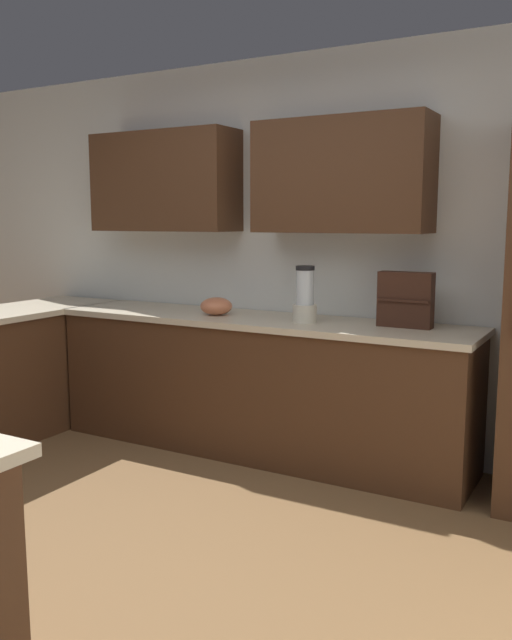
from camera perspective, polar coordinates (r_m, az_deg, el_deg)
ground_plane at (r=3.23m, az=-14.26°, el=-19.97°), size 14.00×14.00×0.00m
wall_back at (r=4.56m, az=2.52°, el=7.21°), size 6.00×0.44×2.60m
lower_cabinets_back at (r=4.43m, az=0.15°, el=-5.81°), size 2.80×0.60×0.86m
countertop_back at (r=4.34m, az=0.15°, el=-0.04°), size 2.84×0.64×0.04m
blender at (r=4.13m, az=4.18°, el=1.88°), size 0.15×0.15×0.35m
mixing_bowl at (r=4.46m, az=-3.41°, el=1.19°), size 0.21×0.21×0.12m
spice_rack at (r=4.02m, az=12.62°, el=1.70°), size 0.32×0.11×0.33m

